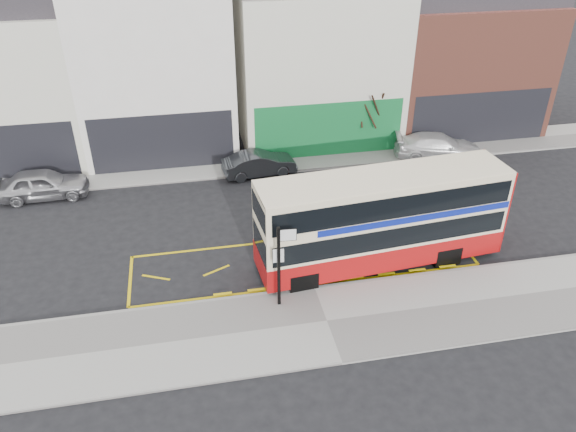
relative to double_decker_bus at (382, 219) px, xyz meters
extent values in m
plane|color=black|center=(-3.02, -0.94, -2.09)|extent=(120.00, 120.00, 0.00)
cube|color=#9D9C95|center=(-3.02, -3.24, -2.01)|extent=(40.00, 4.00, 0.15)
cube|color=gray|center=(-3.02, -1.31, -2.01)|extent=(40.00, 0.15, 0.15)
cube|color=#9D9C95|center=(-3.02, 10.06, -2.01)|extent=(50.00, 3.00, 0.15)
cube|color=silver|center=(-16.52, 14.06, 1.91)|extent=(8.00, 8.00, 8.00)
cube|color=black|center=(-16.52, 10.08, -0.49)|extent=(7.36, 0.06, 3.20)
cube|color=black|center=(-16.52, 10.10, -0.69)|extent=(5.60, 0.04, 2.00)
cube|color=white|center=(-8.52, 14.06, 2.41)|extent=(8.00, 8.00, 9.00)
cube|color=black|center=(-8.52, 10.08, -0.49)|extent=(7.36, 0.06, 3.20)
cube|color=black|center=(-8.52, 10.10, -0.69)|extent=(5.60, 0.04, 2.00)
cube|color=silver|center=(0.48, 14.06, 2.16)|extent=(9.00, 8.00, 8.50)
cube|color=#126831|center=(0.48, 10.08, -0.49)|extent=(8.28, 0.06, 3.20)
cube|color=black|center=(0.48, 10.10, -0.69)|extent=(6.30, 0.04, 2.00)
cube|color=#964C3C|center=(9.48, 14.06, 1.66)|extent=(9.00, 8.00, 7.50)
cube|color=black|center=(9.48, 10.08, -0.49)|extent=(8.28, 0.06, 3.20)
cube|color=black|center=(9.48, 10.10, -0.69)|extent=(6.30, 0.04, 2.00)
cube|color=#F7E6BC|center=(-0.03, 0.00, 0.05)|extent=(10.06, 3.10, 3.65)
cube|color=#9F0C0E|center=(-0.03, 0.00, -1.28)|extent=(10.10, 3.14, 0.99)
cube|color=#9F0C0E|center=(4.88, 0.42, 0.05)|extent=(0.26, 2.29, 3.65)
cube|color=black|center=(-0.03, 0.00, -0.20)|extent=(9.67, 3.12, 0.86)
cube|color=black|center=(-0.03, 0.00, 1.15)|extent=(9.67, 3.12, 0.90)
cube|color=#0D1C90|center=(0.86, 0.07, 0.52)|extent=(8.09, 2.98, 0.27)
cube|color=black|center=(-4.95, -0.43, -0.42)|extent=(0.24, 2.07, 1.44)
cube|color=black|center=(-4.95, -0.43, 1.15)|extent=(0.24, 2.07, 0.90)
cube|color=black|center=(-4.94, -0.43, 0.43)|extent=(0.19, 1.57, 0.32)
cube|color=#F7E6BC|center=(-0.03, 0.00, 1.83)|extent=(10.05, 3.01, 0.11)
cylinder|color=black|center=(-3.44, -1.31, -1.64)|extent=(0.92, 0.33, 0.90)
cylinder|color=black|center=(-3.62, 0.70, -1.64)|extent=(0.92, 0.33, 0.90)
cylinder|color=black|center=(2.66, -0.78, -1.64)|extent=(0.92, 0.33, 0.90)
cylinder|color=black|center=(2.48, 1.22, -1.64)|extent=(0.92, 0.33, 0.90)
cube|color=black|center=(-4.52, -2.00, -0.27)|extent=(0.12, 0.12, 3.34)
cube|color=white|center=(-4.19, -2.02, 1.07)|extent=(0.60, 0.07, 0.49)
cube|color=white|center=(-4.52, -1.93, 0.18)|extent=(0.39, 0.05, 0.56)
imported|color=#A9A8AD|center=(-14.42, 8.31, -1.35)|extent=(4.35, 1.84, 1.47)
imported|color=#36393C|center=(-3.64, 8.69, -1.45)|extent=(3.99, 1.79, 1.27)
imported|color=silver|center=(6.46, 8.79, -1.39)|extent=(5.12, 3.04, 1.39)
cylinder|color=#2F2014|center=(2.86, 10.46, -1.24)|extent=(0.24, 0.24, 1.69)
camera|label=1|loc=(-7.26, -17.73, 11.66)|focal=35.00mm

